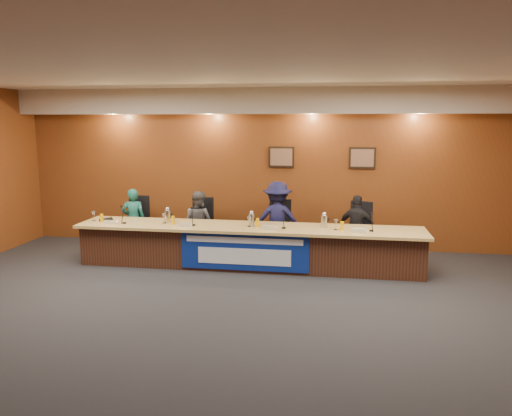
# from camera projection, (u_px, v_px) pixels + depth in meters

# --- Properties ---
(floor) EXTENTS (10.00, 10.00, 0.00)m
(floor) POSITION_uv_depth(u_px,v_px,m) (217.00, 318.00, 6.58)
(floor) COLOR black
(floor) RESTS_ON ground
(ceiling) EXTENTS (10.00, 8.00, 0.04)m
(ceiling) POSITION_uv_depth(u_px,v_px,m) (213.00, 68.00, 6.03)
(ceiling) COLOR silver
(ceiling) RESTS_ON wall_back
(wall_back) EXTENTS (10.00, 0.04, 3.20)m
(wall_back) POSITION_uv_depth(u_px,v_px,m) (262.00, 169.00, 10.19)
(wall_back) COLOR brown
(wall_back) RESTS_ON floor
(soffit) EXTENTS (10.00, 0.50, 0.50)m
(soffit) POSITION_uv_depth(u_px,v_px,m) (260.00, 101.00, 9.72)
(soffit) COLOR beige
(soffit) RESTS_ON wall_back
(dais_body) EXTENTS (6.00, 0.80, 0.70)m
(dais_body) POSITION_uv_depth(u_px,v_px,m) (248.00, 247.00, 8.86)
(dais_body) COLOR #3D1F13
(dais_body) RESTS_ON floor
(dais_top) EXTENTS (6.10, 0.95, 0.05)m
(dais_top) POSITION_uv_depth(u_px,v_px,m) (248.00, 227.00, 8.74)
(dais_top) COLOR tan
(dais_top) RESTS_ON dais_body
(banner) EXTENTS (2.20, 0.02, 0.65)m
(banner) POSITION_uv_depth(u_px,v_px,m) (244.00, 252.00, 8.45)
(banner) COLOR navy
(banner) RESTS_ON dais_body
(banner_text_upper) EXTENTS (2.00, 0.01, 0.10)m
(banner_text_upper) POSITION_uv_depth(u_px,v_px,m) (244.00, 241.00, 8.40)
(banner_text_upper) COLOR silver
(banner_text_upper) RESTS_ON banner
(banner_text_lower) EXTENTS (1.60, 0.01, 0.28)m
(banner_text_lower) POSITION_uv_depth(u_px,v_px,m) (244.00, 257.00, 8.45)
(banner_text_lower) COLOR silver
(banner_text_lower) RESTS_ON banner
(wall_photo_left) EXTENTS (0.52, 0.04, 0.42)m
(wall_photo_left) POSITION_uv_depth(u_px,v_px,m) (281.00, 157.00, 10.06)
(wall_photo_left) COLOR black
(wall_photo_left) RESTS_ON wall_back
(wall_photo_right) EXTENTS (0.52, 0.04, 0.42)m
(wall_photo_right) POSITION_uv_depth(u_px,v_px,m) (362.00, 158.00, 9.80)
(wall_photo_right) COLOR black
(wall_photo_right) RESTS_ON wall_back
(panelist_a) EXTENTS (0.52, 0.41, 1.26)m
(panelist_a) POSITION_uv_depth(u_px,v_px,m) (134.00, 220.00, 9.88)
(panelist_a) COLOR #185A51
(panelist_a) RESTS_ON floor
(panelist_b) EXTENTS (0.74, 0.67, 1.24)m
(panelist_b) POSITION_uv_depth(u_px,v_px,m) (199.00, 223.00, 9.67)
(panelist_b) COLOR #4C4C51
(panelist_b) RESTS_ON floor
(panelist_c) EXTENTS (0.98, 0.62, 1.45)m
(panelist_c) POSITION_uv_depth(u_px,v_px,m) (277.00, 220.00, 9.41)
(panelist_c) COLOR #121339
(panelist_c) RESTS_ON floor
(panelist_d) EXTENTS (0.77, 0.46, 1.23)m
(panelist_d) POSITION_uv_depth(u_px,v_px,m) (357.00, 228.00, 9.19)
(panelist_d) COLOR black
(panelist_d) RESTS_ON floor
(office_chair_a) EXTENTS (0.48, 0.48, 0.08)m
(office_chair_a) POSITION_uv_depth(u_px,v_px,m) (136.00, 226.00, 10.01)
(office_chair_a) COLOR black
(office_chair_a) RESTS_ON floor
(office_chair_b) EXTENTS (0.49, 0.49, 0.08)m
(office_chair_b) POSITION_uv_depth(u_px,v_px,m) (200.00, 229.00, 9.79)
(office_chair_b) COLOR black
(office_chair_b) RESTS_ON floor
(office_chair_c) EXTENTS (0.52, 0.52, 0.08)m
(office_chair_c) POSITION_uv_depth(u_px,v_px,m) (278.00, 231.00, 9.55)
(office_chair_c) COLOR black
(office_chair_c) RESTS_ON floor
(office_chair_d) EXTENTS (0.63, 0.63, 0.08)m
(office_chair_d) POSITION_uv_depth(u_px,v_px,m) (357.00, 234.00, 9.31)
(office_chair_d) COLOR black
(office_chair_d) RESTS_ON floor
(nameplate_a) EXTENTS (0.24, 0.08, 0.10)m
(nameplate_a) POSITION_uv_depth(u_px,v_px,m) (110.00, 222.00, 8.90)
(nameplate_a) COLOR white
(nameplate_a) RESTS_ON dais_top
(microphone_a) EXTENTS (0.07, 0.07, 0.02)m
(microphone_a) POSITION_uv_depth(u_px,v_px,m) (124.00, 223.00, 8.96)
(microphone_a) COLOR black
(microphone_a) RESTS_ON dais_top
(juice_glass_a) EXTENTS (0.06, 0.06, 0.15)m
(juice_glass_a) POSITION_uv_depth(u_px,v_px,m) (102.00, 218.00, 9.08)
(juice_glass_a) COLOR #EDA600
(juice_glass_a) RESTS_ON dais_top
(water_glass_a) EXTENTS (0.08, 0.08, 0.18)m
(water_glass_a) POSITION_uv_depth(u_px,v_px,m) (94.00, 216.00, 9.16)
(water_glass_a) COLOR silver
(water_glass_a) RESTS_ON dais_top
(nameplate_b) EXTENTS (0.24, 0.08, 0.10)m
(nameplate_b) POSITION_uv_depth(u_px,v_px,m) (185.00, 224.00, 8.67)
(nameplate_b) COLOR white
(nameplate_b) RESTS_ON dais_top
(microphone_b) EXTENTS (0.07, 0.07, 0.02)m
(microphone_b) POSITION_uv_depth(u_px,v_px,m) (193.00, 225.00, 8.79)
(microphone_b) COLOR black
(microphone_b) RESTS_ON dais_top
(juice_glass_b) EXTENTS (0.06, 0.06, 0.15)m
(juice_glass_b) POSITION_uv_depth(u_px,v_px,m) (173.00, 220.00, 8.87)
(juice_glass_b) COLOR #EDA600
(juice_glass_b) RESTS_ON dais_top
(water_glass_b) EXTENTS (0.08, 0.08, 0.18)m
(water_glass_b) POSITION_uv_depth(u_px,v_px,m) (164.00, 218.00, 8.95)
(water_glass_b) COLOR silver
(water_glass_b) RESTS_ON dais_top
(nameplate_c) EXTENTS (0.24, 0.08, 0.10)m
(nameplate_c) POSITION_uv_depth(u_px,v_px,m) (269.00, 227.00, 8.44)
(nameplate_c) COLOR white
(nameplate_c) RESTS_ON dais_top
(microphone_c) EXTENTS (0.07, 0.07, 0.02)m
(microphone_c) POSITION_uv_depth(u_px,v_px,m) (284.00, 228.00, 8.54)
(microphone_c) COLOR black
(microphone_c) RESTS_ON dais_top
(juice_glass_c) EXTENTS (0.06, 0.06, 0.15)m
(juice_glass_c) POSITION_uv_depth(u_px,v_px,m) (258.00, 222.00, 8.69)
(juice_glass_c) COLOR #EDA600
(juice_glass_c) RESTS_ON dais_top
(water_glass_c) EXTENTS (0.08, 0.08, 0.18)m
(water_glass_c) POSITION_uv_depth(u_px,v_px,m) (249.00, 222.00, 8.68)
(water_glass_c) COLOR silver
(water_glass_c) RESTS_ON dais_top
(nameplate_d) EXTENTS (0.24, 0.08, 0.10)m
(nameplate_d) POSITION_uv_depth(u_px,v_px,m) (359.00, 230.00, 8.20)
(nameplate_d) COLOR white
(nameplate_d) RESTS_ON dais_top
(microphone_d) EXTENTS (0.07, 0.07, 0.02)m
(microphone_d) POSITION_uv_depth(u_px,v_px,m) (371.00, 231.00, 8.32)
(microphone_d) COLOR black
(microphone_d) RESTS_ON dais_top
(juice_glass_d) EXTENTS (0.06, 0.06, 0.15)m
(juice_glass_d) POSITION_uv_depth(u_px,v_px,m) (342.00, 226.00, 8.39)
(juice_glass_d) COLOR #EDA600
(juice_glass_d) RESTS_ON dais_top
(water_glass_d) EXTENTS (0.08, 0.08, 0.18)m
(water_glass_d) POSITION_uv_depth(u_px,v_px,m) (336.00, 225.00, 8.41)
(water_glass_d) COLOR silver
(water_glass_d) RESTS_ON dais_top
(carafe_left) EXTENTS (0.11, 0.11, 0.24)m
(carafe_left) POSITION_uv_depth(u_px,v_px,m) (168.00, 217.00, 8.98)
(carafe_left) COLOR silver
(carafe_left) RESTS_ON dais_top
(carafe_mid) EXTENTS (0.11, 0.11, 0.22)m
(carafe_mid) POSITION_uv_depth(u_px,v_px,m) (252.00, 220.00, 8.72)
(carafe_mid) COLOR silver
(carafe_mid) RESTS_ON dais_top
(carafe_right) EXTENTS (0.11, 0.11, 0.22)m
(carafe_right) POSITION_uv_depth(u_px,v_px,m) (324.00, 221.00, 8.60)
(carafe_right) COLOR silver
(carafe_right) RESTS_ON dais_top
(speakerphone) EXTENTS (0.32, 0.32, 0.05)m
(speakerphone) POSITION_uv_depth(u_px,v_px,m) (108.00, 220.00, 9.16)
(speakerphone) COLOR black
(speakerphone) RESTS_ON dais_top
(paper_stack) EXTENTS (0.26, 0.33, 0.01)m
(paper_stack) POSITION_uv_depth(u_px,v_px,m) (360.00, 230.00, 8.40)
(paper_stack) COLOR white
(paper_stack) RESTS_ON dais_top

